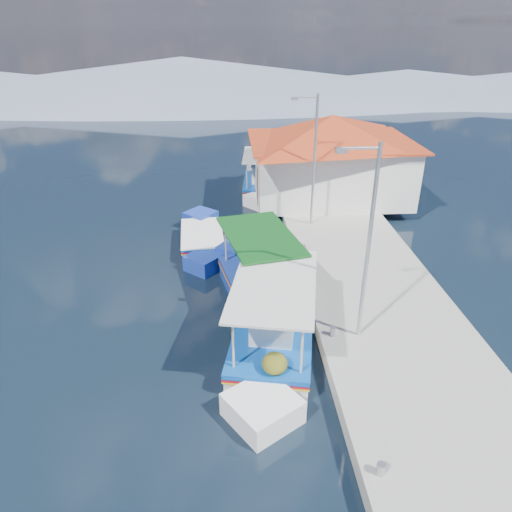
{
  "coord_description": "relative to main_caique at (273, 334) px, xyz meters",
  "views": [
    {
      "loc": [
        0.7,
        -9.78,
        9.26
      ],
      "look_at": [
        1.65,
        6.06,
        1.3
      ],
      "focal_mm": 32.94,
      "sensor_mm": 36.0,
      "label": 1
    }
  ],
  "objects": [
    {
      "name": "caique_blue_hull",
      "position": [
        -2.51,
        7.65,
        -0.22
      ],
      "size": [
        2.13,
        6.22,
        1.11
      ],
      "rotation": [
        0.0,
        0.0,
        -0.07
      ],
      "color": "#1A399F",
      "rests_on": "ground"
    },
    {
      "name": "bollards",
      "position": [
        1.86,
        3.11,
        0.13
      ],
      "size": [
        0.2,
        17.2,
        0.3
      ],
      "color": "#A5A8AD",
      "rests_on": "quay"
    },
    {
      "name": "lamp_post_near",
      "position": [
        2.57,
        -0.14,
        3.33
      ],
      "size": [
        1.21,
        0.14,
        6.0
      ],
      "color": "#A5A8AD",
      "rests_on": "quay"
    },
    {
      "name": "caique_green_canopy",
      "position": [
        -0.18,
        3.23,
        -0.1
      ],
      "size": [
        3.3,
        7.34,
        2.81
      ],
      "rotation": [
        0.0,
        0.0,
        -0.22
      ],
      "color": "#1A399F",
      "rests_on": "ground"
    },
    {
      "name": "harbor_building",
      "position": [
        4.26,
        12.86,
        2.26
      ],
      "size": [
        10.49,
        10.49,
        4.4
      ],
      "color": "silver",
      "rests_on": "quay"
    },
    {
      "name": "caique_far",
      "position": [
        0.72,
        15.28,
        -0.05
      ],
      "size": [
        2.5,
        7.16,
        2.51
      ],
      "rotation": [
        0.0,
        0.0,
        0.09
      ],
      "color": "white",
      "rests_on": "ground"
    },
    {
      "name": "mountain_ridge",
      "position": [
        4.6,
        53.86,
        1.52
      ],
      "size": [
        171.4,
        96.0,
        5.5
      ],
      "color": "slate",
      "rests_on": "ground"
    },
    {
      "name": "main_caique",
      "position": [
        0.0,
        0.0,
        0.0
      ],
      "size": [
        3.36,
        8.04,
        2.69
      ],
      "rotation": [
        0.0,
        0.0,
        0.19
      ],
      "color": "white",
      "rests_on": "ground"
    },
    {
      "name": "lamp_post_far",
      "position": [
        2.57,
        8.86,
        3.33
      ],
      "size": [
        1.21,
        0.14,
        6.0
      ],
      "color": "#A5A8AD",
      "rests_on": "quay"
    },
    {
      "name": "quay",
      "position": [
        3.96,
        3.86,
        -0.27
      ],
      "size": [
        5.0,
        44.0,
        0.5
      ],
      "primitive_type": "cube",
      "color": "#99978F",
      "rests_on": "ground"
    },
    {
      "name": "ground",
      "position": [
        -1.94,
        -2.14,
        -0.52
      ],
      "size": [
        160.0,
        160.0,
        0.0
      ],
      "primitive_type": "plane",
      "color": "black",
      "rests_on": "ground"
    }
  ]
}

